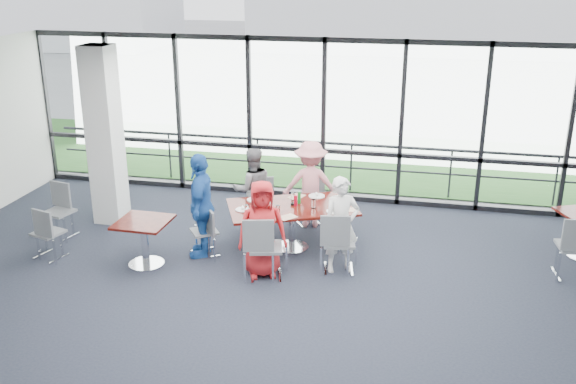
% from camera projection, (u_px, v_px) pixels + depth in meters
% --- Properties ---
extents(floor, '(12.00, 10.00, 0.02)m').
position_uv_depth(floor, '(258.00, 327.00, 8.43)').
color(floor, '#1D202E').
rests_on(floor, ground).
extents(ceiling, '(12.00, 10.00, 0.04)m').
position_uv_depth(ceiling, '(254.00, 84.00, 7.34)').
color(ceiling, white).
rests_on(ceiling, ground).
extents(curtain_wall_back, '(12.00, 0.10, 3.20)m').
position_uv_depth(curtain_wall_back, '(324.00, 121.00, 12.47)').
color(curtain_wall_back, white).
rests_on(curtain_wall_back, ground).
extents(structural_column, '(0.50, 0.50, 3.20)m').
position_uv_depth(structural_column, '(105.00, 136.00, 11.37)').
color(structural_column, silver).
rests_on(structural_column, ground).
extents(apron, '(80.00, 70.00, 0.02)m').
position_uv_depth(apron, '(353.00, 137.00, 17.61)').
color(apron, gray).
rests_on(apron, ground).
extents(grass_strip, '(80.00, 5.00, 0.01)m').
position_uv_depth(grass_strip, '(343.00, 156.00, 15.77)').
color(grass_strip, '#22531D').
rests_on(grass_strip, ground).
extents(hangar_aux, '(10.00, 6.00, 4.00)m').
position_uv_depth(hangar_aux, '(84.00, 8.00, 37.15)').
color(hangar_aux, silver).
rests_on(hangar_aux, ground).
extents(guard_rail, '(12.00, 0.06, 0.06)m').
position_uv_depth(guard_rail, '(327.00, 166.00, 13.40)').
color(guard_rail, '#2D2D33').
rests_on(guard_rail, ground).
extents(main_table, '(2.33, 1.85, 0.75)m').
position_uv_depth(main_table, '(292.00, 213.00, 10.53)').
color(main_table, '#320907').
rests_on(main_table, ground).
extents(side_table_left, '(0.80, 0.80, 0.75)m').
position_uv_depth(side_table_left, '(144.00, 229.00, 9.93)').
color(side_table_left, '#320907').
rests_on(side_table_left, ground).
extents(diner_near_left, '(0.86, 0.70, 1.51)m').
position_uv_depth(diner_near_left, '(262.00, 229.00, 9.59)').
color(diner_near_left, red).
rests_on(diner_near_left, ground).
extents(diner_near_right, '(0.67, 0.59, 1.51)m').
position_uv_depth(diner_near_right, '(341.00, 225.00, 9.71)').
color(diner_near_right, silver).
rests_on(diner_near_right, ground).
extents(diner_far_left, '(0.85, 0.73, 1.50)m').
position_uv_depth(diner_far_left, '(253.00, 189.00, 11.28)').
color(diner_far_left, slate).
rests_on(diner_far_left, ground).
extents(diner_far_right, '(1.10, 0.70, 1.58)m').
position_uv_depth(diner_far_right, '(311.00, 184.00, 11.39)').
color(diner_far_right, pink).
rests_on(diner_far_right, ground).
extents(diner_end, '(0.70, 1.08, 1.72)m').
position_uv_depth(diner_end, '(202.00, 205.00, 10.22)').
color(diner_end, '#1D52A4').
rests_on(diner_end, ground).
extents(chair_main_nl, '(0.59, 0.59, 0.99)m').
position_uv_depth(chair_main_nl, '(266.00, 247.00, 9.58)').
color(chair_main_nl, slate).
rests_on(chair_main_nl, ground).
extents(chair_main_nr, '(0.54, 0.54, 0.96)m').
position_uv_depth(chair_main_nr, '(339.00, 242.00, 9.80)').
color(chair_main_nr, slate).
rests_on(chair_main_nr, ground).
extents(chair_main_fl, '(0.52, 0.52, 0.85)m').
position_uv_depth(chair_main_fl, '(257.00, 204.00, 11.51)').
color(chair_main_fl, slate).
rests_on(chair_main_fl, ground).
extents(chair_main_fr, '(0.55, 0.55, 0.81)m').
position_uv_depth(chair_main_fr, '(308.00, 202.00, 11.62)').
color(chair_main_fr, slate).
rests_on(chair_main_fr, ground).
extents(chair_main_end, '(0.55, 0.55, 0.81)m').
position_uv_depth(chair_main_end, '(204.00, 231.00, 10.37)').
color(chair_main_end, slate).
rests_on(chair_main_end, ground).
extents(chair_spare_la, '(0.52, 0.52, 0.86)m').
position_uv_depth(chair_spare_la, '(48.00, 233.00, 10.25)').
color(chair_spare_la, slate).
rests_on(chair_spare_la, ground).
extents(chair_spare_lb, '(0.54, 0.54, 0.91)m').
position_uv_depth(chair_spare_lb, '(59.00, 212.00, 11.04)').
color(chair_spare_lb, slate).
rests_on(chair_spare_lb, ground).
extents(chair_spare_r, '(0.53, 0.53, 0.99)m').
position_uv_depth(chair_spare_r, '(575.00, 247.00, 9.60)').
color(chair_spare_r, slate).
rests_on(chair_spare_r, ground).
extents(plate_nl, '(0.26, 0.26, 0.01)m').
position_uv_depth(plate_nl, '(260.00, 218.00, 10.00)').
color(plate_nl, white).
rests_on(plate_nl, main_table).
extents(plate_nr, '(0.26, 0.26, 0.01)m').
position_uv_depth(plate_nr, '(334.00, 211.00, 10.24)').
color(plate_nr, white).
rests_on(plate_nr, main_table).
extents(plate_fl, '(0.28, 0.28, 0.01)m').
position_uv_depth(plate_fl, '(255.00, 200.00, 10.74)').
color(plate_fl, white).
rests_on(plate_fl, main_table).
extents(plate_fr, '(0.28, 0.28, 0.01)m').
position_uv_depth(plate_fr, '(317.00, 196.00, 10.92)').
color(plate_fr, white).
rests_on(plate_fr, main_table).
extents(plate_end, '(0.23, 0.23, 0.01)m').
position_uv_depth(plate_end, '(243.00, 210.00, 10.31)').
color(plate_end, white).
rests_on(plate_end, main_table).
extents(tumbler_a, '(0.07, 0.07, 0.14)m').
position_uv_depth(tumbler_a, '(278.00, 209.00, 10.16)').
color(tumbler_a, white).
rests_on(tumbler_a, main_table).
extents(tumbler_b, '(0.08, 0.08, 0.15)m').
position_uv_depth(tumbler_b, '(314.00, 204.00, 10.37)').
color(tumbler_b, white).
rests_on(tumbler_b, main_table).
extents(tumbler_c, '(0.07, 0.07, 0.13)m').
position_uv_depth(tumbler_c, '(293.00, 197.00, 10.71)').
color(tumbler_c, white).
rests_on(tumbler_c, main_table).
extents(tumbler_d, '(0.07, 0.07, 0.14)m').
position_uv_depth(tumbler_d, '(247.00, 209.00, 10.17)').
color(tumbler_d, white).
rests_on(tumbler_d, main_table).
extents(menu_a, '(0.33, 0.34, 0.00)m').
position_uv_depth(menu_a, '(287.00, 217.00, 10.03)').
color(menu_a, silver).
rests_on(menu_a, main_table).
extents(menu_b, '(0.32, 0.26, 0.00)m').
position_uv_depth(menu_b, '(349.00, 210.00, 10.33)').
color(menu_b, silver).
rests_on(menu_b, main_table).
extents(menu_c, '(0.30, 0.35, 0.00)m').
position_uv_depth(menu_c, '(297.00, 196.00, 10.92)').
color(menu_c, silver).
rests_on(menu_c, main_table).
extents(condiment_caddy, '(0.10, 0.07, 0.04)m').
position_uv_depth(condiment_caddy, '(294.00, 204.00, 10.52)').
color(condiment_caddy, black).
rests_on(condiment_caddy, main_table).
extents(ketchup_bottle, '(0.06, 0.06, 0.18)m').
position_uv_depth(ketchup_bottle, '(296.00, 201.00, 10.47)').
color(ketchup_bottle, '#B7051E').
rests_on(ketchup_bottle, main_table).
extents(green_bottle, '(0.05, 0.05, 0.20)m').
position_uv_depth(green_bottle, '(299.00, 198.00, 10.58)').
color(green_bottle, '#167C26').
rests_on(green_bottle, main_table).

